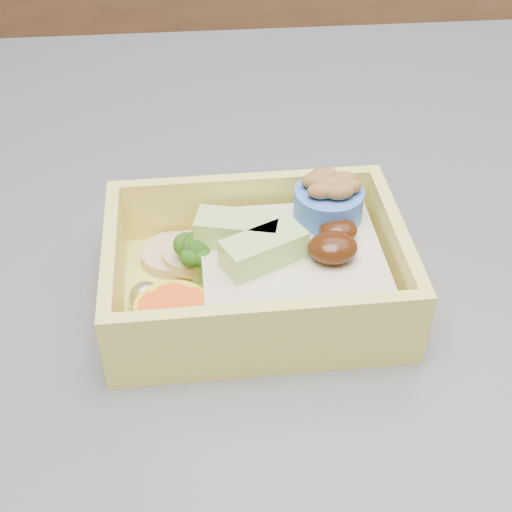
{
  "coord_description": "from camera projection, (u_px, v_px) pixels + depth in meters",
  "views": [
    {
      "loc": [
        0.18,
        -0.38,
        1.21
      ],
      "look_at": [
        0.21,
        -0.08,
        0.95
      ],
      "focal_mm": 50.0,
      "sensor_mm": 36.0,
      "label": 1
    }
  ],
  "objects": [
    {
      "name": "bento_box",
      "position": [
        265.0,
        268.0,
        0.41
      ],
      "size": [
        0.17,
        0.12,
        0.06
      ],
      "rotation": [
        0.0,
        0.0,
        0.02
      ],
      "color": "#F0E063",
      "rests_on": "island"
    }
  ]
}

